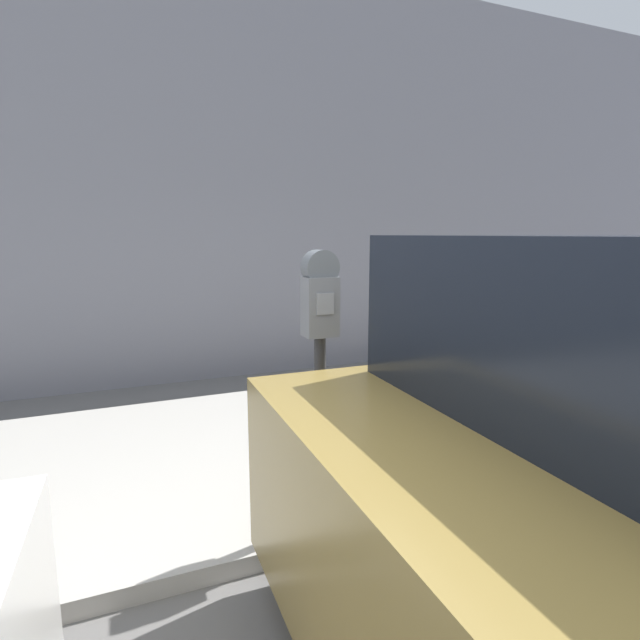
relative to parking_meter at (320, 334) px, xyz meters
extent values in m
cube|color=#BCB7AD|center=(-0.16, 1.24, -1.20)|extent=(24.00, 2.80, 0.11)
cube|color=gray|center=(-0.16, 3.78, 1.25)|extent=(24.00, 0.30, 5.02)
cylinder|color=#2D2D30|center=(0.00, 0.00, -0.58)|extent=(0.07, 0.07, 1.13)
cube|color=slate|center=(0.00, 0.00, 0.16)|extent=(0.18, 0.14, 0.33)
cube|color=gray|center=(0.00, -0.07, 0.18)|extent=(0.10, 0.01, 0.12)
cylinder|color=slate|center=(0.00, 0.00, 0.37)|extent=(0.19, 0.11, 0.19)
cylinder|color=black|center=(0.39, -0.37, -0.92)|extent=(0.67, 0.23, 0.66)
camera|label=1|loc=(-1.05, -2.53, 0.55)|focal=28.00mm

